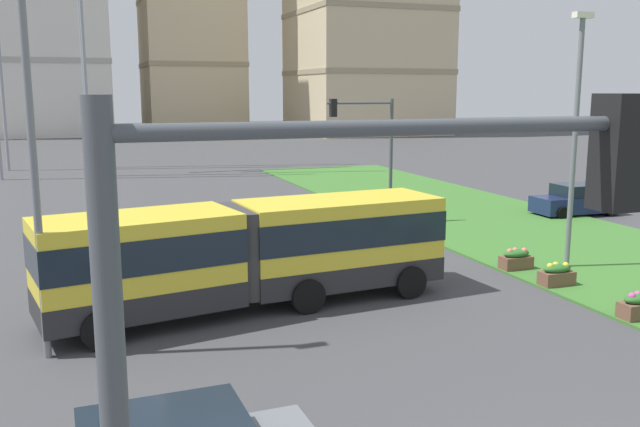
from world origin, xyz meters
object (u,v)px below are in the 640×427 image
Objects in this scene: flower_planter_4 at (516,259)px; flower_planter_3 at (557,274)px; streetlight_median at (575,131)px; articulated_bus at (252,252)px; car_navy_sedan at (577,200)px; streetlight_left at (31,128)px; traffic_light_near_left at (317,415)px; flower_planter_2 at (639,305)px; traffic_light_far_right at (371,139)px.

flower_planter_3 is at bearing -90.00° from flower_planter_4.
flower_planter_4 is at bearing 170.19° from streetlight_median.
car_navy_sedan is (19.11, 8.97, -0.90)m from articulated_bus.
streetlight_median is at bearing 8.40° from streetlight_left.
traffic_light_near_left is at bearing -102.61° from articulated_bus.
streetlight_left is 1.13× the size of streetlight_median.
articulated_bus is 10.95× the size of flower_planter_2.
flower_planter_2 is 5.55m from flower_planter_4.
flower_planter_3 is 0.13× the size of streetlight_median.
traffic_light_far_right reaches higher than flower_planter_4.
streetlight_left reaches higher than traffic_light_far_right.
traffic_light_near_left is (-12.98, -13.55, 3.82)m from flower_planter_3.
traffic_light_far_right is at bearing 41.52° from streetlight_left.
streetlight_median is (3.35, -9.64, 0.83)m from traffic_light_far_right.
car_navy_sedan is at bearing 25.15° from articulated_bus.
traffic_light_near_left is 0.63× the size of streetlight_left.
streetlight_left is at bearing -169.37° from flower_planter_4.
articulated_bus is 2.72× the size of car_navy_sedan.
streetlight_median is at bearing 70.01° from flower_planter_2.
traffic_light_far_right is at bearing 109.15° from streetlight_median.
traffic_light_far_right reaches higher than flower_planter_2.
flower_planter_2 is at bearing -90.00° from flower_planter_4.
articulated_bus is 2.06× the size of traffic_light_far_right.
articulated_bus is 10.95× the size of flower_planter_4.
traffic_light_far_right is at bearing 95.56° from flower_planter_2.
flower_planter_2 is at bearing 37.99° from traffic_light_near_left.
streetlight_left reaches higher than flower_planter_2.
articulated_bus is 1.21× the size of streetlight_left.
streetlight_left is at bearing -171.60° from streetlight_median.
articulated_bus is at bearing -154.85° from car_navy_sedan.
flower_planter_2 is 1.00× the size of flower_planter_4.
car_navy_sedan is at bearing 46.71° from traffic_light_near_left.
flower_planter_2 is 7.10m from streetlight_median.
traffic_light_near_left is 13.08m from streetlight_left.
streetlight_left reaches higher than flower_planter_3.
articulated_bus is at bearing -174.91° from flower_planter_4.
car_navy_sedan is 4.03× the size of flower_planter_3.
flower_planter_4 is 16.23m from streetlight_left.
articulated_bus reaches higher than flower_planter_3.
articulated_bus is 15.42m from traffic_light_near_left.
flower_planter_3 is (-9.44, -10.25, -0.33)m from car_navy_sedan.
car_navy_sedan is 11.42m from traffic_light_far_right.
flower_planter_2 is at bearing -10.10° from streetlight_left.
streetlight_median reaches higher than traffic_light_near_left.
streetlight_left reaches higher than articulated_bus.
traffic_light_near_left is (-3.32, -14.83, 2.60)m from articulated_bus.
articulated_bus is 1.37× the size of streetlight_median.
articulated_bus is 9.83m from flower_planter_3.
flower_planter_3 is 12.08m from traffic_light_far_right.
traffic_light_far_right is at bearing 173.72° from car_navy_sedan.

